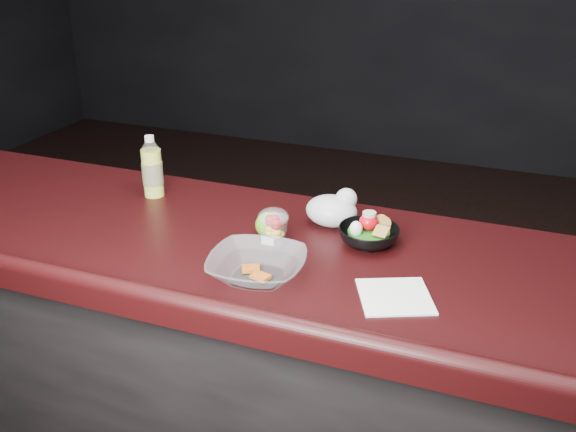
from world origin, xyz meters
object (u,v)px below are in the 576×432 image
(fruit_cup, at_px, (273,228))
(green_apple, at_px, (270,225))
(lemonade_bottle, at_px, (152,171))
(snack_bowl, at_px, (368,234))
(takeout_bowl, at_px, (257,267))

(fruit_cup, xyz_separation_m, green_apple, (-0.03, 0.06, -0.02))
(lemonade_bottle, bearing_deg, fruit_cup, -22.14)
(green_apple, height_order, snack_bowl, snack_bowl)
(lemonade_bottle, distance_m, green_apple, 0.47)
(fruit_cup, xyz_separation_m, takeout_bowl, (0.02, -0.15, -0.03))
(green_apple, bearing_deg, snack_bowl, 11.64)
(green_apple, relative_size, takeout_bowl, 0.31)
(green_apple, xyz_separation_m, takeout_bowl, (0.05, -0.21, -0.01))
(lemonade_bottle, relative_size, snack_bowl, 1.15)
(lemonade_bottle, xyz_separation_m, takeout_bowl, (0.50, -0.35, -0.05))
(lemonade_bottle, height_order, green_apple, lemonade_bottle)
(fruit_cup, distance_m, snack_bowl, 0.25)
(lemonade_bottle, height_order, takeout_bowl, lemonade_bottle)
(fruit_cup, height_order, snack_bowl, fruit_cup)
(green_apple, xyz_separation_m, snack_bowl, (0.26, 0.05, -0.01))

